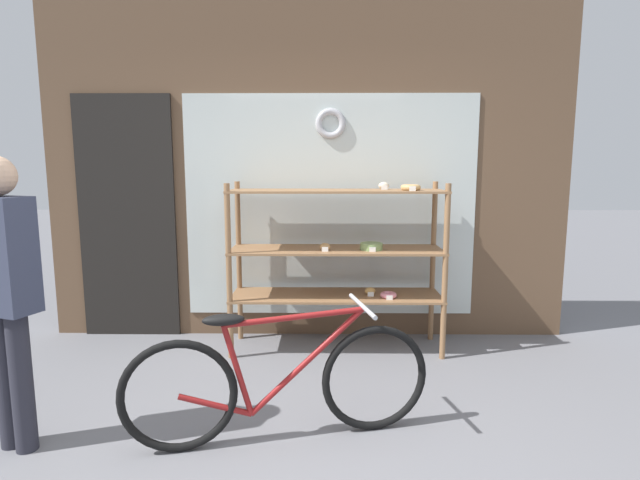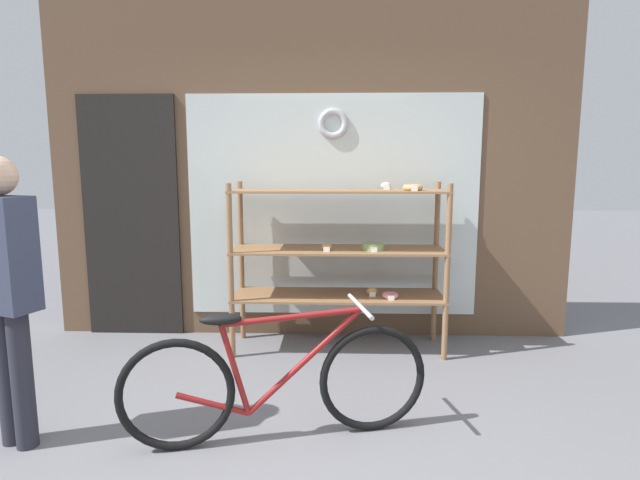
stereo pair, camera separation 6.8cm
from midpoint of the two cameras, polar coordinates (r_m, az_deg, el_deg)
name	(u,v)px [view 2 (the right image)]	position (r m, az deg, el deg)	size (l,w,h in m)	color
storefront_facade	(305,120)	(4.37, -1.31, 13.52)	(4.51, 0.13, 3.91)	brown
display_case	(342,249)	(4.02, 2.96, -1.07)	(1.70, 0.49, 1.37)	#8E6642
bicycle	(277,382)	(2.82, -4.28, -15.87)	(1.66, 0.54, 0.75)	black
pedestrian	(6,282)	(3.04, -31.72, -4.09)	(0.36, 0.28, 1.55)	#282833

